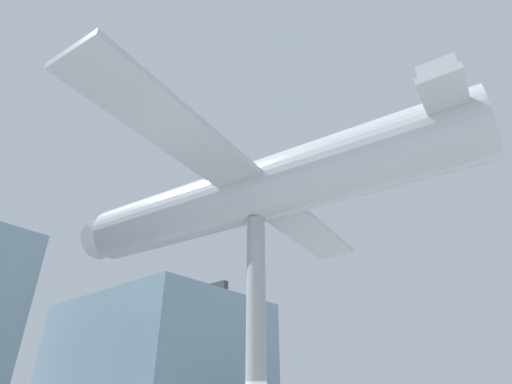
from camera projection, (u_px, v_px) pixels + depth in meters
glass_pavilion_right at (156, 371)px, 24.24m from camera, size 9.29×12.04×8.47m
support_pylon_central at (256, 337)px, 11.11m from camera, size 0.57×0.57×7.24m
suspended_airplane at (251, 193)px, 13.42m from camera, size 14.29×15.37×3.57m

